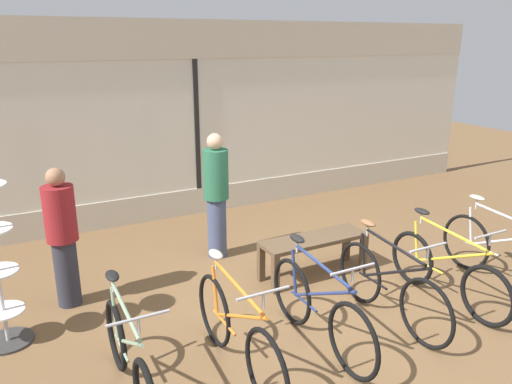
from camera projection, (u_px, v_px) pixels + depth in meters
name	position (u px, v px, depth m)	size (l,w,h in m)	color
ground_plane	(319.00, 308.00, 5.61)	(24.00, 24.00, 0.00)	brown
shop_back_wall	(196.00, 119.00, 8.22)	(12.00, 0.08, 3.20)	beige
bicycle_far_left	(129.00, 360.00, 4.11)	(0.46, 1.64, 1.01)	black
bicycle_left	(237.00, 333.00, 4.42)	(0.46, 1.78, 1.04)	black
bicycle_center_left	(319.00, 310.00, 4.82)	(0.46, 1.73, 1.04)	black
bicycle_center_right	(389.00, 287.00, 5.25)	(0.46, 1.71, 1.04)	black
bicycle_right	(446.00, 272.00, 5.65)	(0.46, 1.74, 1.02)	black
bicycle_far_right	(501.00, 254.00, 6.05)	(0.46, 1.80, 1.05)	black
display_bench	(314.00, 245.00, 6.28)	(1.40, 0.44, 0.52)	brown
customer_near_rack	(62.00, 235.00, 5.46)	(0.39, 0.39, 1.60)	#2D2D38
customer_by_window	(216.00, 193.00, 6.70)	(0.35, 0.35, 1.73)	#424C6B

